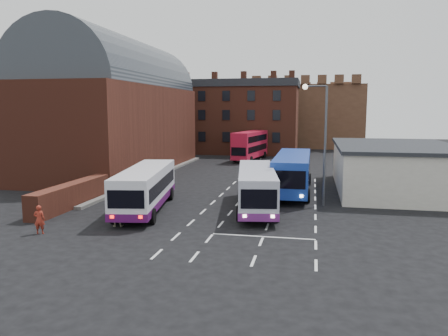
% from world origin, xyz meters
% --- Properties ---
extents(ground, '(180.00, 180.00, 0.00)m').
position_xyz_m(ground, '(0.00, 0.00, 0.00)').
color(ground, black).
extents(railway_station, '(12.00, 28.00, 16.00)m').
position_xyz_m(railway_station, '(-15.50, 21.00, 7.64)').
color(railway_station, '#602B1E').
rests_on(railway_station, ground).
extents(forecourt_wall, '(1.20, 10.00, 1.80)m').
position_xyz_m(forecourt_wall, '(-10.20, 2.00, 0.90)').
color(forecourt_wall, '#602B1E').
rests_on(forecourt_wall, ground).
extents(cream_building, '(10.40, 16.40, 4.25)m').
position_xyz_m(cream_building, '(15.00, 14.00, 2.16)').
color(cream_building, beige).
rests_on(cream_building, ground).
extents(brick_terrace, '(22.00, 10.00, 11.00)m').
position_xyz_m(brick_terrace, '(-6.00, 46.00, 5.50)').
color(brick_terrace, brown).
rests_on(brick_terrace, ground).
extents(castle_keep, '(22.00, 22.00, 12.00)m').
position_xyz_m(castle_keep, '(6.00, 66.00, 6.00)').
color(castle_keep, brown).
rests_on(castle_keep, ground).
extents(bus_white_outbound, '(4.43, 11.59, 3.09)m').
position_xyz_m(bus_white_outbound, '(-4.27, 2.15, 1.82)').
color(bus_white_outbound, white).
rests_on(bus_white_outbound, ground).
extents(bus_white_inbound, '(4.22, 11.39, 3.04)m').
position_xyz_m(bus_white_inbound, '(3.69, 3.93, 1.79)').
color(bus_white_inbound, silver).
rests_on(bus_white_inbound, ground).
extents(bus_blue, '(3.17, 12.52, 3.41)m').
position_xyz_m(bus_blue, '(6.00, 11.06, 2.02)').
color(bus_blue, '#1839A0').
rests_on(bus_blue, ground).
extents(bus_red_double, '(4.01, 10.67, 4.17)m').
position_xyz_m(bus_red_double, '(-1.31, 35.46, 2.22)').
color(bus_red_double, red).
rests_on(bus_red_double, ground).
extents(street_lamp, '(1.88, 0.41, 9.25)m').
position_xyz_m(street_lamp, '(8.28, 6.12, 5.58)').
color(street_lamp, '#4A4D52').
rests_on(street_lamp, ground).
extents(pedestrian_red, '(0.72, 0.57, 1.74)m').
position_xyz_m(pedestrian_red, '(-8.13, -5.07, 0.87)').
color(pedestrian_red, maroon).
rests_on(pedestrian_red, ground).
extents(pedestrian_beige, '(0.98, 0.82, 1.79)m').
position_xyz_m(pedestrian_beige, '(-4.37, -2.61, 0.90)').
color(pedestrian_beige, tan).
rests_on(pedestrian_beige, ground).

